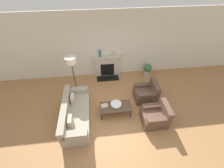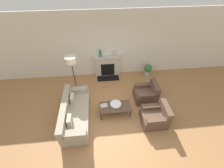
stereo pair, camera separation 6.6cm
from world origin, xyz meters
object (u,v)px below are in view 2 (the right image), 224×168
object	(u,v)px
potted_plant	(148,69)
coffee_table	(115,107)
book	(104,106)
mantel_vase_left	(100,53)
armchair_far	(147,93)
bowl	(116,104)
fireplace	(108,66)
floor_lamp	(72,64)
mantel_vase_center_left	(114,54)
armchair_near	(155,116)
couch	(75,114)

from	to	relation	value
potted_plant	coffee_table	bearing A→B (deg)	-130.41
coffee_table	book	world-z (taller)	book
mantel_vase_left	book	bearing A→B (deg)	-90.12
armchair_far	potted_plant	xyz separation A→B (m)	(0.47, 1.49, 0.05)
bowl	book	bearing A→B (deg)	178.99
fireplace	mantel_vase_left	world-z (taller)	mantel_vase_left
floor_lamp	mantel_vase_center_left	size ratio (longest dim) A/B	8.31
armchair_near	mantel_vase_left	distance (m)	3.39
fireplace	mantel_vase_left	size ratio (longest dim) A/B	3.99
fireplace	armchair_near	bearing A→B (deg)	-63.49
armchair_near	floor_lamp	distance (m)	3.41
book	armchair_near	bearing A→B (deg)	-31.37
bowl	potted_plant	distance (m)	2.68
mantel_vase_left	floor_lamp	bearing A→B (deg)	-132.50
mantel_vase_center_left	potted_plant	bearing A→B (deg)	-8.05
coffee_table	mantel_vase_center_left	xyz separation A→B (m)	(0.22, 2.30, 0.77)
coffee_table	mantel_vase_center_left	world-z (taller)	mantel_vase_center_left
mantel_vase_left	mantel_vase_center_left	xyz separation A→B (m)	(0.60, 0.00, -0.05)
couch	bowl	xyz separation A→B (m)	(1.42, 0.17, 0.13)
bowl	book	distance (m)	0.42
bowl	floor_lamp	world-z (taller)	floor_lamp
fireplace	bowl	distance (m)	2.24
fireplace	floor_lamp	bearing A→B (deg)	-140.10
book	floor_lamp	xyz separation A→B (m)	(-1.04, 1.10, 1.08)
bowl	mantel_vase_left	size ratio (longest dim) A/B	1.23
book	floor_lamp	distance (m)	1.86
coffee_table	mantel_vase_left	xyz separation A→B (m)	(-0.39, 2.30, 0.82)
mantel_vase_left	mantel_vase_center_left	distance (m)	0.61
fireplace	coffee_table	size ratio (longest dim) A/B	1.13
couch	mantel_vase_left	distance (m)	2.76
mantel_vase_left	armchair_far	bearing A→B (deg)	-45.29
couch	floor_lamp	world-z (taller)	floor_lamp
armchair_near	coffee_table	world-z (taller)	armchair_near
armchair_far	bowl	bearing A→B (deg)	-67.13
coffee_table	mantel_vase_left	bearing A→B (deg)	99.50
armchair_near	mantel_vase_center_left	world-z (taller)	mantel_vase_center_left
fireplace	couch	bearing A→B (deg)	-118.63
couch	floor_lamp	bearing A→B (deg)	1.37
mantel_vase_left	armchair_near	bearing A→B (deg)	-58.91
armchair_far	book	bearing A→B (deg)	-72.54
armchair_far	mantel_vase_left	world-z (taller)	mantel_vase_left
mantel_vase_left	potted_plant	bearing A→B (deg)	-5.81
armchair_near	mantel_vase_center_left	distance (m)	3.12
couch	bowl	world-z (taller)	couch
armchair_near	bowl	size ratio (longest dim) A/B	2.17
floor_lamp	bowl	bearing A→B (deg)	-37.45
fireplace	armchair_far	size ratio (longest dim) A/B	1.49
book	mantel_vase_center_left	xyz separation A→B (m)	(0.61, 2.24, 0.73)
fireplace	coffee_table	distance (m)	2.29
couch	armchair_near	xyz separation A→B (m)	(2.70, -0.39, -0.01)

